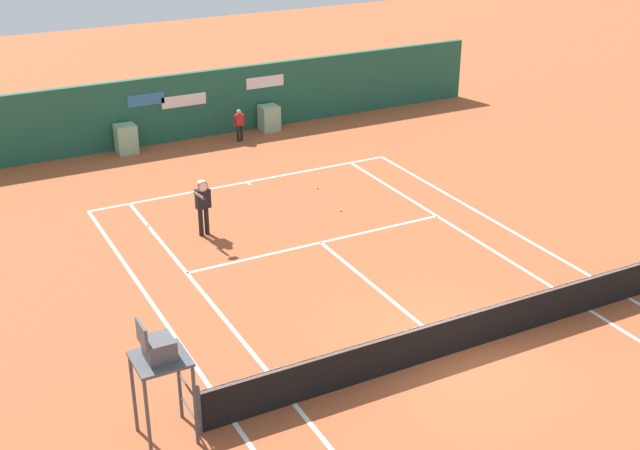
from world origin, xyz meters
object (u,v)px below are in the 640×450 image
at_px(tennis_ball_near_service_line, 148,226).
at_px(player_on_baseline, 203,203).
at_px(umpire_chair, 160,358).
at_px(ball_kid_right_post, 239,123).
at_px(tennis_ball_mid_court, 340,210).
at_px(tennis_ball_by_sideline, 317,188).

bearing_deg(tennis_ball_near_service_line, player_on_baseline, -45.57).
distance_m(umpire_chair, player_on_baseline, 9.13).
relative_size(ball_kid_right_post, tennis_ball_mid_court, 18.27).
distance_m(tennis_ball_mid_court, tennis_ball_near_service_line, 5.84).
height_order(player_on_baseline, tennis_ball_mid_court, player_on_baseline).
distance_m(player_on_baseline, tennis_ball_mid_court, 4.43).
bearing_deg(ball_kid_right_post, tennis_ball_mid_court, 91.38).
xyz_separation_m(umpire_chair, ball_kid_right_post, (8.06, 15.56, -1.06)).
height_order(umpire_chair, player_on_baseline, umpire_chair).
xyz_separation_m(umpire_chair, tennis_ball_mid_court, (8.19, 7.90, -1.74)).
relative_size(ball_kid_right_post, tennis_ball_near_service_line, 18.27).
relative_size(umpire_chair, tennis_ball_by_sideline, 38.11).
bearing_deg(tennis_ball_near_service_line, tennis_ball_mid_court, -16.33).
xyz_separation_m(tennis_ball_by_sideline, tennis_ball_mid_court, (-0.23, -1.98, 0.00)).
bearing_deg(tennis_ball_mid_court, player_on_baseline, 175.64).
relative_size(tennis_ball_by_sideline, tennis_ball_near_service_line, 1.00).
distance_m(tennis_ball_by_sideline, tennis_ball_near_service_line, 5.84).
bearing_deg(umpire_chair, tennis_ball_near_service_line, 164.84).
bearing_deg(ball_kid_right_post, umpire_chair, 63.05).
relative_size(ball_kid_right_post, tennis_ball_by_sideline, 18.27).
bearing_deg(ball_kid_right_post, tennis_ball_near_service_line, 48.13).
relative_size(umpire_chair, tennis_ball_near_service_line, 38.11).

